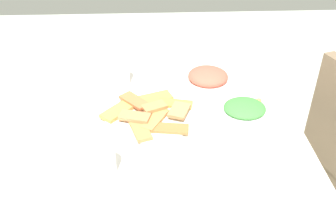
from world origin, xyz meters
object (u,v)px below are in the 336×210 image
object	(u,v)px
dining_table	(179,126)
drinking_glass	(104,160)
soda_can	(122,71)
paper_napkin	(268,168)
fork	(263,167)
salad_plate_rice	(245,109)
pide_platter	(150,113)
spoon	(274,167)
salad_plate_greens	(208,77)

from	to	relation	value
dining_table	drinking_glass	xyz separation A→B (m)	(0.34, -0.26, 0.14)
soda_can	paper_napkin	bearing A→B (deg)	41.59
fork	salad_plate_rice	bearing A→B (deg)	-177.15
pide_platter	dining_table	bearing A→B (deg)	109.78
pide_platter	drinking_glass	world-z (taller)	drinking_glass
pide_platter	soda_can	xyz separation A→B (m)	(-0.25, -0.12, 0.05)
drinking_glass	spoon	bearing A→B (deg)	89.55
pide_platter	fork	bearing A→B (deg)	49.36
pide_platter	salad_plate_greens	bearing A→B (deg)	134.21
dining_table	soda_can	size ratio (longest dim) A/B	8.23
spoon	soda_can	bearing A→B (deg)	-137.20
salad_plate_rice	spoon	xyz separation A→B (m)	(0.31, 0.03, -0.01)
soda_can	drinking_glass	bearing A→B (deg)	-2.62
dining_table	soda_can	bearing A→B (deg)	-131.74
soda_can	fork	bearing A→B (deg)	40.53
salad_plate_greens	salad_plate_rice	world-z (taller)	salad_plate_greens
pide_platter	spoon	world-z (taller)	pide_platter
dining_table	paper_napkin	bearing A→B (deg)	36.80
salad_plate_greens	soda_can	size ratio (longest dim) A/B	1.90
pide_platter	salad_plate_rice	bearing A→B (deg)	90.94
paper_napkin	fork	size ratio (longest dim) A/B	0.73
paper_napkin	salad_plate_rice	bearing A→B (deg)	-178.00
salad_plate_rice	soda_can	bearing A→B (deg)	-116.75
pide_platter	fork	xyz separation A→B (m)	(0.31, 0.36, -0.01)
salad_plate_greens	soda_can	bearing A→B (deg)	-90.36
pide_platter	spoon	distance (m)	0.50
pide_platter	salad_plate_rice	size ratio (longest dim) A/B	1.75
dining_table	spoon	world-z (taller)	spoon
salad_plate_greens	spoon	world-z (taller)	salad_plate_greens
soda_can	pide_platter	bearing A→B (deg)	25.34
drinking_glass	fork	xyz separation A→B (m)	(0.00, 0.50, -0.05)
paper_napkin	fork	xyz separation A→B (m)	(0.00, -0.02, 0.00)
soda_can	drinking_glass	size ratio (longest dim) A/B	1.14
drinking_glass	spoon	distance (m)	0.54
fork	paper_napkin	bearing A→B (deg)	94.16
salad_plate_greens	soda_can	xyz separation A→B (m)	(-0.00, -0.37, 0.04)
spoon	salad_plate_rice	bearing A→B (deg)	-174.52
dining_table	spoon	size ratio (longest dim) A/B	5.73
fork	salad_plate_greens	bearing A→B (deg)	-165.26
salad_plate_rice	pide_platter	bearing A→B (deg)	-89.06
salad_plate_rice	soda_can	world-z (taller)	soda_can
salad_plate_greens	drinking_glass	xyz separation A→B (m)	(0.55, -0.40, 0.03)
soda_can	fork	xyz separation A→B (m)	(0.55, 0.47, -0.06)
paper_napkin	pide_platter	bearing A→B (deg)	-129.25
pide_platter	salad_plate_rice	world-z (taller)	salad_plate_rice
salad_plate_greens	salad_plate_rice	distance (m)	0.26
salad_plate_rice	soda_can	xyz separation A→B (m)	(-0.24, -0.48, 0.04)
drinking_glass	salad_plate_greens	bearing A→B (deg)	144.14
salad_plate_rice	drinking_glass	world-z (taller)	drinking_glass
salad_plate_rice	paper_napkin	xyz separation A→B (m)	(0.31, 0.01, -0.02)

